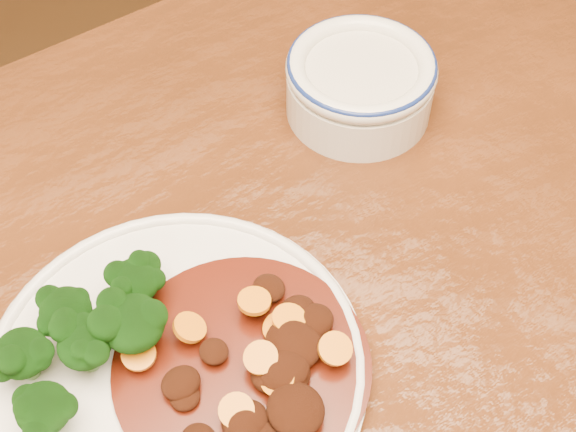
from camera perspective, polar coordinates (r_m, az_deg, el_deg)
dinner_plate at (r=0.60m, az=-8.00°, el=-10.67°), size 0.28×0.28×0.02m
broccoli_florets at (r=0.59m, az=-14.16°, el=-8.25°), size 0.14×0.10×0.05m
mince_stew at (r=0.58m, az=-1.98°, el=-10.63°), size 0.19×0.19×0.03m
dip_bowl at (r=0.75m, az=5.15°, el=9.42°), size 0.14×0.14×0.06m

